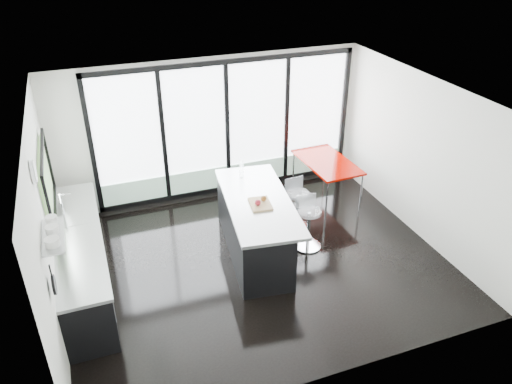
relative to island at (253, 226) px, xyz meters
name	(u,v)px	position (x,y,z in m)	size (l,w,h in m)	color
floor	(257,262)	(-0.06, -0.31, -0.51)	(6.00, 5.00, 0.00)	black
ceiling	(257,99)	(-0.06, -0.31, 2.29)	(6.00, 5.00, 0.00)	white
wall_back	(226,134)	(0.22, 2.15, 0.76)	(6.00, 0.09, 2.80)	silver
wall_front	(335,290)	(-0.06, -2.81, 0.89)	(6.00, 0.00, 2.80)	silver
wall_left	(46,205)	(-3.03, -0.04, 1.05)	(0.26, 5.00, 2.80)	silver
wall_right	(422,158)	(2.94, -0.31, 0.89)	(0.00, 5.00, 2.80)	silver
counter_cabinets	(83,260)	(-2.73, 0.09, -0.04)	(0.69, 3.24, 1.36)	black
island	(253,226)	(0.00, 0.00, 0.00)	(1.34, 2.56, 1.30)	black
bar_stool_near	(308,229)	(0.92, -0.21, -0.14)	(0.46, 0.46, 0.73)	silver
bar_stool_far	(297,211)	(0.98, 0.38, -0.13)	(0.47, 0.47, 0.75)	silver
red_table	(326,179)	(2.00, 1.23, -0.11)	(0.85, 1.49, 0.80)	#8F0800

